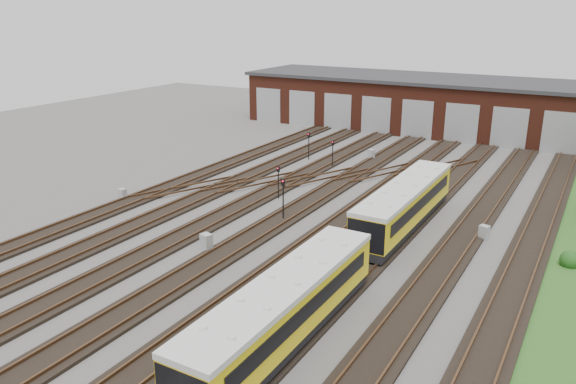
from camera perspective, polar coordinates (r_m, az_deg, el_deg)
The scene contains 14 objects.
ground at distance 35.97m, azimuth -0.83°, elevation -5.22°, with size 120.00×120.00×0.00m, color #454240.
track_network at distance 36.47m, azimuth -0.59°, elevation -4.70°, with size 30.40×70.00×0.33m.
maintenance_shed at distance 71.25m, azimuth 16.04°, elevation 8.50°, with size 51.00×12.50×6.35m.
metro_train at distance 25.00m, azimuth -0.38°, elevation -11.84°, with size 2.46×45.59×2.81m.
signal_mast_0 at distance 43.73m, azimuth -0.99°, elevation 1.44°, with size 0.23×0.21×2.64m.
signal_mast_1 at distance 55.41m, azimuth 2.13°, elevation 5.07°, with size 0.26×0.24×2.72m.
signal_mast_2 at distance 52.62m, azimuth 4.56°, elevation 4.25°, with size 0.23×0.22×2.62m.
signal_mast_3 at distance 39.02m, azimuth -0.50°, elevation -0.21°, with size 0.28×0.27×3.09m.
relay_cabinet_0 at distance 45.60m, azimuth -16.48°, elevation -0.25°, with size 0.56×0.46×0.93m, color #9FA1A4.
relay_cabinet_1 at distance 56.38m, azimuth 8.45°, elevation 3.80°, with size 0.60×0.50×0.99m, color #9FA1A4.
relay_cabinet_2 at distance 35.07m, azimuth -8.29°, elevation -5.08°, with size 0.66×0.55×1.09m, color #9FA1A4.
relay_cabinet_3 at distance 42.84m, azimuth 12.35°, elevation -0.93°, with size 0.69×0.57×1.15m, color #9FA1A4.
relay_cabinet_4 at distance 38.47m, azimuth 19.29°, elevation -3.92°, with size 0.58×0.48×0.97m, color #9FA1A4.
bush_0 at distance 36.52m, azimuth 26.75°, elevation -5.95°, with size 1.13×1.13×1.13m, color #174714.
Camera 1 is at (16.98, -28.33, 14.25)m, focal length 35.00 mm.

